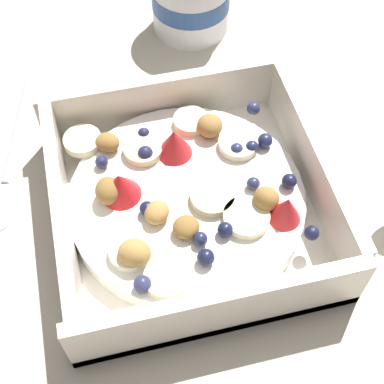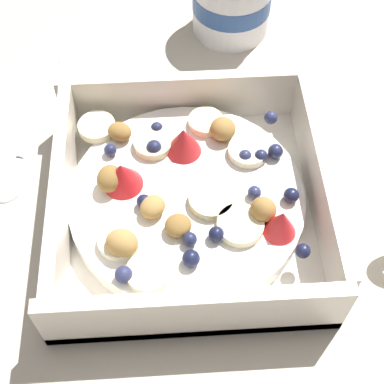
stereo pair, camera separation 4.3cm
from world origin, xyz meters
name	(u,v)px [view 2 (the right image)]	position (x,y,z in m)	size (l,w,h in m)	color
ground_plane	(186,207)	(0.00, 0.00, 0.00)	(2.40, 2.40, 0.00)	beige
fruit_bowl	(191,199)	(0.00, -0.01, 0.02)	(0.21, 0.21, 0.06)	white
spoon	(20,153)	(-0.14, 0.06, 0.00)	(0.06, 0.17, 0.01)	silver
yogurt_cup	(232,0)	(0.06, 0.22, 0.03)	(0.08, 0.08, 0.07)	white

